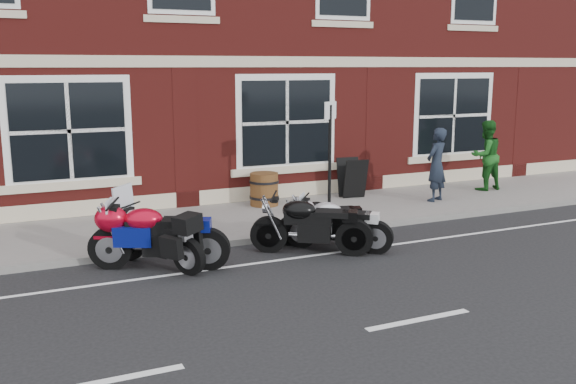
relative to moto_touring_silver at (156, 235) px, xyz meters
name	(u,v)px	position (x,y,z in m)	size (l,w,h in m)	color
ground	(316,259)	(2.61, -0.76, -0.55)	(80.00, 80.00, 0.00)	black
sidewalk	(252,219)	(2.61, 2.24, -0.49)	(30.00, 3.00, 0.12)	slate
kerb	(282,236)	(2.61, 0.66, -0.49)	(30.00, 0.16, 0.12)	slate
moto_touring_silver	(156,235)	(0.00, 0.00, 0.00)	(1.15, 1.82, 1.34)	black
moto_sport_red	(156,234)	(-0.03, -0.16, 0.06)	(2.16, 1.16, 1.05)	black
moto_sport_black	(322,219)	(3.17, 0.07, -0.07)	(1.83, 0.57, 0.83)	black
moto_sport_silver	(336,222)	(3.20, -0.42, -0.03)	(1.58, 1.44, 0.90)	black
moto_naked_black	(309,223)	(2.65, -0.41, 0.02)	(1.92, 1.30, 0.99)	black
pedestrian_left	(436,165)	(7.19, 1.91, 0.45)	(0.64, 0.42, 1.76)	black
pedestrian_right	(486,155)	(9.23, 2.52, 0.48)	(0.88, 0.69, 1.82)	#175018
a_board_sign	(352,178)	(5.59, 3.11, 0.06)	(0.58, 0.39, 0.97)	black
barrel_planter	(264,189)	(3.27, 3.17, -0.05)	(0.68, 0.68, 0.76)	#4A3313
parking_sign	(330,153)	(3.89, 1.15, 1.01)	(0.33, 0.16, 2.48)	black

